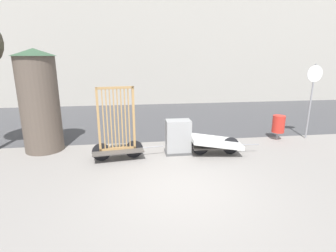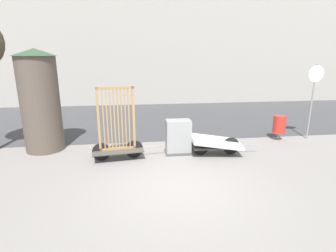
% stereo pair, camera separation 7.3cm
% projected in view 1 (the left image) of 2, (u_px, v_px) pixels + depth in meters
% --- Properties ---
extents(ground_plane, '(60.00, 60.00, 0.00)m').
position_uv_depth(ground_plane, '(180.00, 188.00, 6.49)').
color(ground_plane, gray).
extents(road_strip, '(56.00, 7.90, 0.01)m').
position_uv_depth(road_strip, '(154.00, 118.00, 13.81)').
color(road_strip, '#424244').
rests_on(road_strip, ground_plane).
extents(building_facade, '(48.00, 4.00, 10.90)m').
position_uv_depth(building_facade, '(146.00, 21.00, 18.08)').
color(building_facade, '#B2ADA3').
rests_on(building_facade, ground_plane).
extents(bike_cart_with_bedframe, '(2.29, 0.93, 2.30)m').
position_uv_depth(bike_cart_with_bedframe, '(117.00, 136.00, 8.13)').
color(bike_cart_with_bedframe, '#4C4742').
rests_on(bike_cart_with_bedframe, ground_plane).
extents(bike_cart_with_mattress, '(2.33, 1.07, 0.63)m').
position_uv_depth(bike_cart_with_mattress, '(216.00, 143.00, 8.63)').
color(bike_cart_with_mattress, '#4C4742').
rests_on(bike_cart_with_mattress, ground_plane).
extents(utility_cabinet, '(0.87, 0.58, 1.14)m').
position_uv_depth(utility_cabinet, '(178.00, 138.00, 8.72)').
color(utility_cabinet, '#4C4C4C').
rests_on(utility_cabinet, ground_plane).
extents(trash_bin, '(0.46, 0.46, 0.96)m').
position_uv_depth(trash_bin, '(279.00, 124.00, 10.12)').
color(trash_bin, gray).
rests_on(trash_bin, ground_plane).
extents(sign_post, '(0.61, 0.06, 2.89)m').
position_uv_depth(sign_post, '(312.00, 90.00, 9.94)').
color(sign_post, gray).
rests_on(sign_post, ground_plane).
extents(advertising_column, '(1.41, 1.41, 3.41)m').
position_uv_depth(advertising_column, '(39.00, 101.00, 8.70)').
color(advertising_column, brown).
rests_on(advertising_column, ground_plane).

